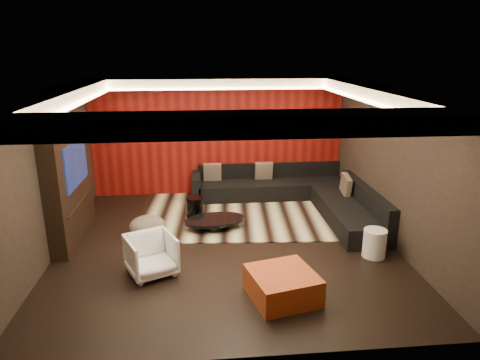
{
  "coord_description": "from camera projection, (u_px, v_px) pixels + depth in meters",
  "views": [
    {
      "loc": [
        -0.43,
        -7.12,
        3.46
      ],
      "look_at": [
        0.3,
        0.6,
        1.05
      ],
      "focal_mm": 32.0,
      "sensor_mm": 36.0,
      "label": 1
    }
  ],
  "objects": [
    {
      "name": "sectional_sofa",
      "position": [
        298.0,
        195.0,
        9.68
      ],
      "size": [
        3.65,
        3.5,
        0.75
      ],
      "color": "black",
      "rests_on": "floor"
    },
    {
      "name": "tv_shelf",
      "position": [
        80.0,
        202.0,
        7.95
      ],
      "size": [
        0.04,
        1.6,
        0.04
      ],
      "primitive_type": "cube",
      "color": "black",
      "rests_on": "ground"
    },
    {
      "name": "wall_right",
      "position": [
        393.0,
        167.0,
        7.69
      ],
      "size": [
        0.02,
        6.0,
        2.8
      ],
      "primitive_type": "cube",
      "color": "black",
      "rests_on": "ground"
    },
    {
      "name": "red_feature_wall",
      "position": [
        218.0,
        137.0,
        10.24
      ],
      "size": [
        5.98,
        0.05,
        2.78
      ],
      "primitive_type": "cube",
      "color": "#6B0C0A",
      "rests_on": "ground"
    },
    {
      "name": "orange_ottoman",
      "position": [
        282.0,
        285.0,
        6.13
      ],
      "size": [
        1.08,
        1.08,
        0.4
      ],
      "primitive_type": "cube",
      "rotation": [
        0.0,
        0.0,
        0.25
      ],
      "color": "#B02916",
      "rests_on": "floor"
    },
    {
      "name": "tv_screen",
      "position": [
        76.0,
        164.0,
        7.73
      ],
      "size": [
        0.04,
        1.3,
        0.8
      ],
      "primitive_type": "cube",
      "color": "black",
      "rests_on": "ground"
    },
    {
      "name": "tv_surround",
      "position": [
        69.0,
        182.0,
        7.82
      ],
      "size": [
        0.3,
        2.0,
        2.2
      ],
      "primitive_type": "cube",
      "color": "black",
      "rests_on": "ground"
    },
    {
      "name": "wall_left",
      "position": [
        47.0,
        176.0,
        7.15
      ],
      "size": [
        0.02,
        6.0,
        2.8
      ],
      "primitive_type": "cube",
      "color": "black",
      "rests_on": "ground"
    },
    {
      "name": "coffee_table",
      "position": [
        215.0,
        223.0,
        8.48
      ],
      "size": [
        1.41,
        1.41,
        0.2
      ],
      "primitive_type": "cylinder",
      "rotation": [
        0.0,
        0.0,
        0.19
      ],
      "color": "black",
      "rests_on": "rug"
    },
    {
      "name": "striped_pouf",
      "position": [
        148.0,
        226.0,
        8.12
      ],
      "size": [
        0.85,
        0.85,
        0.38
      ],
      "primitive_type": "ellipsoid",
      "rotation": [
        0.0,
        0.0,
        0.27
      ],
      "color": "beige",
      "rests_on": "rug"
    },
    {
      "name": "cove_right",
      "position": [
        364.0,
        100.0,
        7.28
      ],
      "size": [
        0.08,
        4.8,
        0.04
      ],
      "primitive_type": "cube",
      "color": "#FFD899",
      "rests_on": "ground"
    },
    {
      "name": "rug",
      "position": [
        235.0,
        213.0,
        9.32
      ],
      "size": [
        4.2,
        3.27,
        0.02
      ],
      "primitive_type": "cube",
      "rotation": [
        0.0,
        0.0,
        -0.07
      ],
      "color": "beige",
      "rests_on": "floor"
    },
    {
      "name": "throw_pillows",
      "position": [
        272.0,
        176.0,
        9.9
      ],
      "size": [
        3.11,
        1.63,
        0.5
      ],
      "color": "#C3AC8F",
      "rests_on": "sectional_sofa"
    },
    {
      "name": "white_side_table",
      "position": [
        374.0,
        243.0,
        7.34
      ],
      "size": [
        0.49,
        0.49,
        0.49
      ],
      "primitive_type": "cylinder",
      "rotation": [
        0.0,
        0.0,
        -0.3
      ],
      "color": "white",
      "rests_on": "floor"
    },
    {
      "name": "cove_back",
      "position": [
        219.0,
        89.0,
        9.31
      ],
      "size": [
        4.8,
        0.08,
        0.04
      ],
      "primitive_type": "cube",
      "color": "#FFD899",
      "rests_on": "ground"
    },
    {
      "name": "soffit_right",
      "position": [
        383.0,
        95.0,
        7.28
      ],
      "size": [
        0.6,
        4.8,
        0.22
      ],
      "primitive_type": "cube",
      "color": "silver",
      "rests_on": "ground"
    },
    {
      "name": "wall_back",
      "position": [
        218.0,
        137.0,
        10.28
      ],
      "size": [
        6.0,
        0.02,
        2.8
      ],
      "primitive_type": "cube",
      "color": "black",
      "rests_on": "ground"
    },
    {
      "name": "armchair",
      "position": [
        151.0,
        255.0,
        6.73
      ],
      "size": [
        0.94,
        0.95,
        0.66
      ],
      "primitive_type": "imported",
      "rotation": [
        0.0,
        0.0,
        0.43
      ],
      "color": "white",
      "rests_on": "floor"
    },
    {
      "name": "floor",
      "position": [
        227.0,
        245.0,
        7.84
      ],
      "size": [
        6.0,
        6.0,
        0.02
      ],
      "primitive_type": "cube",
      "color": "black",
      "rests_on": "ground"
    },
    {
      "name": "soffit_front",
      "position": [
        241.0,
        124.0,
        4.47
      ],
      "size": [
        6.0,
        0.6,
        0.22
      ],
      "primitive_type": "cube",
      "color": "silver",
      "rests_on": "ground"
    },
    {
      "name": "soffit_left",
      "position": [
        56.0,
        98.0,
        6.79
      ],
      "size": [
        0.6,
        4.8,
        0.22
      ],
      "primitive_type": "cube",
      "color": "silver",
      "rests_on": "ground"
    },
    {
      "name": "cove_front",
      "position": [
        238.0,
        127.0,
        4.82
      ],
      "size": [
        4.8,
        0.08,
        0.04
      ],
      "primitive_type": "cube",
      "color": "#FFD899",
      "rests_on": "ground"
    },
    {
      "name": "soffit_back",
      "position": [
        218.0,
        83.0,
        9.6
      ],
      "size": [
        6.0,
        0.6,
        0.22
      ],
      "primitive_type": "cube",
      "color": "silver",
      "rests_on": "ground"
    },
    {
      "name": "ceiling",
      "position": [
        225.0,
        89.0,
        7.0
      ],
      "size": [
        6.0,
        6.0,
        0.02
      ],
      "primitive_type": "cube",
      "color": "silver",
      "rests_on": "ground"
    },
    {
      "name": "cove_left",
      "position": [
        79.0,
        103.0,
        6.85
      ],
      "size": [
        0.08,
        4.8,
        0.04
      ],
      "primitive_type": "cube",
      "color": "#FFD899",
      "rests_on": "ground"
    },
    {
      "name": "drum_stool",
      "position": [
        195.0,
        207.0,
        9.04
      ],
      "size": [
        0.46,
        0.46,
        0.43
      ],
      "primitive_type": "cylinder",
      "rotation": [
        0.0,
        0.0,
        0.31
      ],
      "color": "black",
      "rests_on": "rug"
    }
  ]
}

